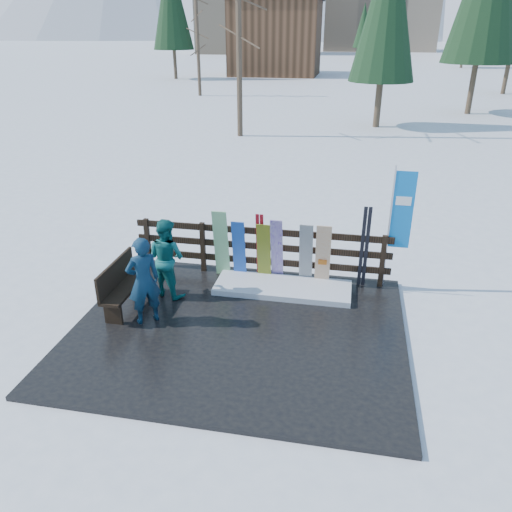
% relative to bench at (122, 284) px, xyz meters
% --- Properties ---
extents(ground, '(700.00, 700.00, 0.00)m').
position_rel_bench_xyz_m(ground, '(2.38, -0.32, -0.60)').
color(ground, white).
rests_on(ground, ground).
extents(deck, '(6.00, 5.00, 0.08)m').
position_rel_bench_xyz_m(deck, '(2.38, -0.32, -0.56)').
color(deck, black).
rests_on(deck, ground).
extents(fence, '(5.60, 0.10, 1.15)m').
position_rel_bench_xyz_m(fence, '(2.38, 1.88, 0.14)').
color(fence, black).
rests_on(fence, deck).
extents(snow_patch, '(2.83, 1.00, 0.12)m').
position_rel_bench_xyz_m(snow_patch, '(2.97, 1.28, -0.46)').
color(snow_patch, white).
rests_on(snow_patch, deck).
extents(bench, '(0.41, 1.50, 0.97)m').
position_rel_bench_xyz_m(bench, '(0.00, 0.00, 0.00)').
color(bench, black).
rests_on(bench, deck).
extents(snowboard_0, '(0.28, 0.24, 1.36)m').
position_rel_bench_xyz_m(snowboard_0, '(1.95, 1.66, 0.16)').
color(snowboard_0, blue).
rests_on(snowboard_0, deck).
extents(snowboard_1, '(0.32, 0.27, 1.56)m').
position_rel_bench_xyz_m(snowboard_1, '(1.56, 1.66, 0.27)').
color(snowboard_1, white).
rests_on(snowboard_1, deck).
extents(snowboard_2, '(0.29, 0.24, 1.34)m').
position_rel_bench_xyz_m(snowboard_2, '(2.50, 1.66, 0.15)').
color(snowboard_2, yellow).
rests_on(snowboard_2, deck).
extents(snowboard_3, '(0.25, 0.40, 1.48)m').
position_rel_bench_xyz_m(snowboard_3, '(2.78, 1.66, 0.22)').
color(snowboard_3, silver).
rests_on(snowboard_3, deck).
extents(snowboard_4, '(0.28, 0.32, 1.41)m').
position_rel_bench_xyz_m(snowboard_4, '(3.39, 1.66, 0.19)').
color(snowboard_4, black).
rests_on(snowboard_4, deck).
extents(snowboard_5, '(0.31, 0.21, 1.39)m').
position_rel_bench_xyz_m(snowboard_5, '(3.75, 1.66, 0.18)').
color(snowboard_5, silver).
rests_on(snowboard_5, deck).
extents(ski_pair_a, '(0.16, 0.22, 1.53)m').
position_rel_bench_xyz_m(ski_pair_a, '(2.40, 1.73, 0.25)').
color(ski_pair_a, '#AE151F').
rests_on(ski_pair_a, deck).
extents(ski_pair_b, '(0.17, 0.24, 1.84)m').
position_rel_bench_xyz_m(ski_pair_b, '(4.58, 1.73, 0.40)').
color(ski_pair_b, black).
rests_on(ski_pair_b, deck).
extents(rental_flag, '(0.45, 0.04, 2.60)m').
position_rel_bench_xyz_m(rental_flag, '(5.20, 1.93, 1.09)').
color(rental_flag, silver).
rests_on(rental_flag, deck).
extents(person_front, '(0.73, 0.70, 1.69)m').
position_rel_bench_xyz_m(person_front, '(0.64, -0.39, 0.33)').
color(person_front, navy).
rests_on(person_front, deck).
extents(person_back, '(0.97, 0.87, 1.64)m').
position_rel_bench_xyz_m(person_back, '(0.69, 0.68, 0.30)').
color(person_back, '#156462').
rests_on(person_back, deck).
extents(resort_buildings, '(73.00, 87.60, 22.60)m').
position_rel_bench_xyz_m(resort_buildings, '(3.41, 115.08, 9.21)').
color(resort_buildings, tan).
rests_on(resort_buildings, ground).
extents(trees, '(42.30, 68.69, 12.39)m').
position_rel_bench_xyz_m(trees, '(5.34, 48.05, 5.15)').
color(trees, '#382B1E').
rests_on(trees, ground).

